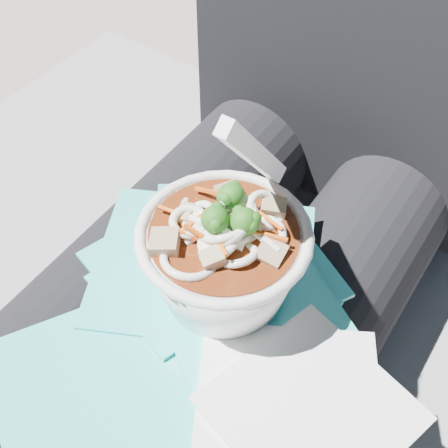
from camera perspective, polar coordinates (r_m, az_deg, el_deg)
The scene contains 6 objects.
stone_ledge at distance 0.94m, azimuth 4.19°, elevation -12.04°, with size 1.00×0.50×0.48m, color slate.
lap at distance 0.61m, azimuth -1.46°, elevation -8.29°, with size 0.31×0.48×0.14m.
person_body at distance 0.64m, azimuth 3.17°, elevation -1.50°, with size 0.34×0.94×1.02m.
plastic_bag at distance 0.53m, azimuth -2.07°, elevation -7.10°, with size 0.28×0.37×0.01m.
napkins at distance 0.47m, azimuth 6.72°, elevation -16.36°, with size 0.18×0.18×0.01m.
udon_bowl at distance 0.49m, azimuth 0.03°, elevation -2.73°, with size 0.16×0.16×0.19m.
Camera 1 is at (0.20, -0.27, 1.06)m, focal length 50.00 mm.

